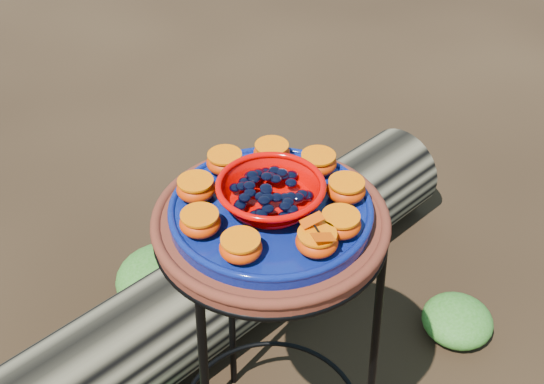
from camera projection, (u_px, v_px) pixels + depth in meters
name	position (u px, v px, depth m)	size (l,w,h in m)	color
plant_stand	(271.00, 358.00, 1.39)	(0.44, 0.44, 0.70)	black
terracotta_saucer	(271.00, 224.00, 1.16)	(0.40, 0.40, 0.03)	#472211
cobalt_plate	(271.00, 211.00, 1.14)	(0.34, 0.34, 0.02)	#00053D
red_bowl	(271.00, 195.00, 1.12)	(0.17, 0.17, 0.05)	#C40200
glass_gems	(271.00, 178.00, 1.10)	(0.13, 0.13, 0.02)	black
orange_half_0	(317.00, 242.00, 1.04)	(0.07, 0.07, 0.04)	#AF3402
orange_half_1	(340.00, 224.00, 1.07)	(0.07, 0.07, 0.04)	#AF3402
orange_half_2	(346.00, 190.00, 1.14)	(0.07, 0.07, 0.04)	#AF3402
orange_half_3	(318.00, 163.00, 1.20)	(0.07, 0.07, 0.04)	#AF3402
orange_half_4	(272.00, 153.00, 1.23)	(0.07, 0.07, 0.04)	#AF3402
orange_half_5	(225.00, 162.00, 1.20)	(0.07, 0.07, 0.04)	#AF3402
orange_half_6	(196.00, 189.00, 1.14)	(0.07, 0.07, 0.04)	#AF3402
orange_half_7	(200.00, 223.00, 1.08)	(0.07, 0.07, 0.04)	#AF3402
orange_half_8	(241.00, 248.00, 1.03)	(0.07, 0.07, 0.04)	#AF3402
butterfly	(317.00, 230.00, 1.03)	(0.08, 0.05, 0.01)	#BF3700
driftwood_log	(240.00, 276.00, 1.87)	(1.45, 0.38, 0.27)	black
foliage_right	(458.00, 319.00, 1.86)	(0.19, 0.19, 0.10)	#205610
foliage_back	(164.00, 277.00, 1.96)	(0.28, 0.28, 0.14)	#205610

